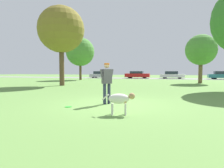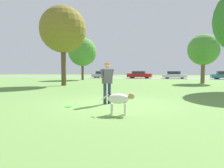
{
  "view_description": "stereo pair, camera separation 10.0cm",
  "coord_description": "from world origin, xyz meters",
  "px_view_note": "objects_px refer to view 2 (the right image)",
  "views": [
    {
      "loc": [
        2.31,
        -7.93,
        1.38
      ],
      "look_at": [
        0.18,
        -0.99,
        0.9
      ],
      "focal_mm": 32.0,
      "sensor_mm": 36.0,
      "label": 1
    },
    {
      "loc": [
        2.4,
        -7.9,
        1.38
      ],
      "look_at": [
        0.18,
        -0.99,
        0.9
      ],
      "focal_mm": 32.0,
      "sensor_mm": 36.0,
      "label": 2
    }
  ],
  "objects_px": {
    "person": "(107,80)",
    "tree_near_left": "(63,30)",
    "parked_car_red": "(139,75)",
    "parked_car_white": "(175,75)",
    "tree_far_right": "(203,50)",
    "tree_far_left": "(82,52)",
    "parked_car_silver": "(102,75)",
    "frisbee": "(69,107)",
    "dog": "(120,99)"
  },
  "relations": [
    {
      "from": "tree_far_right",
      "to": "tree_far_left",
      "type": "bearing_deg",
      "value": 167.3
    },
    {
      "from": "dog",
      "to": "frisbee",
      "type": "relative_size",
      "value": 4.07
    },
    {
      "from": "person",
      "to": "tree_far_left",
      "type": "xyz_separation_m",
      "value": [
        -10.85,
        19.73,
        3.23
      ]
    },
    {
      "from": "dog",
      "to": "tree_far_left",
      "type": "distance_m",
      "value": 24.92
    },
    {
      "from": "tree_near_left",
      "to": "tree_far_right",
      "type": "bearing_deg",
      "value": 29.85
    },
    {
      "from": "frisbee",
      "to": "parked_car_silver",
      "type": "bearing_deg",
      "value": 108.35
    },
    {
      "from": "person",
      "to": "parked_car_white",
      "type": "xyz_separation_m",
      "value": [
        2.46,
        29.08,
        -0.35
      ]
    },
    {
      "from": "person",
      "to": "parked_car_red",
      "type": "distance_m",
      "value": 29.11
    },
    {
      "from": "parked_car_silver",
      "to": "tree_far_left",
      "type": "bearing_deg",
      "value": -86.27
    },
    {
      "from": "tree_far_right",
      "to": "tree_near_left",
      "type": "relative_size",
      "value": 0.73
    },
    {
      "from": "frisbee",
      "to": "tree_far_left",
      "type": "xyz_separation_m",
      "value": [
        -9.69,
        20.88,
        4.22
      ]
    },
    {
      "from": "dog",
      "to": "tree_far_right",
      "type": "bearing_deg",
      "value": 62.9
    },
    {
      "from": "tree_far_right",
      "to": "tree_near_left",
      "type": "height_order",
      "value": "tree_near_left"
    },
    {
      "from": "person",
      "to": "tree_near_left",
      "type": "relative_size",
      "value": 0.23
    },
    {
      "from": "frisbee",
      "to": "tree_far_left",
      "type": "relative_size",
      "value": 0.04
    },
    {
      "from": "dog",
      "to": "parked_car_red",
      "type": "distance_m",
      "value": 31.07
    },
    {
      "from": "tree_far_left",
      "to": "parked_car_white",
      "type": "relative_size",
      "value": 1.5
    },
    {
      "from": "parked_car_silver",
      "to": "parked_car_red",
      "type": "xyz_separation_m",
      "value": [
        7.44,
        -0.17,
        0.03
      ]
    },
    {
      "from": "dog",
      "to": "parked_car_red",
      "type": "xyz_separation_m",
      "value": [
        -4.81,
        30.7,
        0.18
      ]
    },
    {
      "from": "tree_far_left",
      "to": "tree_far_right",
      "type": "bearing_deg",
      "value": -12.7
    },
    {
      "from": "person",
      "to": "tree_far_right",
      "type": "distance_m",
      "value": 17.16
    },
    {
      "from": "tree_near_left",
      "to": "tree_far_left",
      "type": "bearing_deg",
      "value": 107.53
    },
    {
      "from": "tree_far_right",
      "to": "tree_near_left",
      "type": "xyz_separation_m",
      "value": [
        -12.86,
        -7.38,
        1.53
      ]
    },
    {
      "from": "tree_far_right",
      "to": "parked_car_red",
      "type": "distance_m",
      "value": 16.09
    },
    {
      "from": "parked_car_red",
      "to": "parked_car_white",
      "type": "bearing_deg",
      "value": 1.06
    },
    {
      "from": "person",
      "to": "tree_far_right",
      "type": "height_order",
      "value": "tree_far_right"
    },
    {
      "from": "tree_far_left",
      "to": "parked_car_red",
      "type": "distance_m",
      "value": 12.12
    },
    {
      "from": "tree_near_left",
      "to": "parked_car_white",
      "type": "xyz_separation_m",
      "value": [
        9.82,
        20.42,
        -4.53
      ]
    },
    {
      "from": "tree_far_right",
      "to": "tree_near_left",
      "type": "distance_m",
      "value": 14.9
    },
    {
      "from": "tree_near_left",
      "to": "parked_car_white",
      "type": "height_order",
      "value": "tree_near_left"
    },
    {
      "from": "parked_car_red",
      "to": "parked_car_white",
      "type": "height_order",
      "value": "parked_car_red"
    },
    {
      "from": "dog",
      "to": "tree_far_right",
      "type": "distance_m",
      "value": 18.68
    },
    {
      "from": "frisbee",
      "to": "parked_car_white",
      "type": "relative_size",
      "value": 0.06
    },
    {
      "from": "tree_near_left",
      "to": "person",
      "type": "bearing_deg",
      "value": -49.66
    },
    {
      "from": "parked_car_white",
      "to": "tree_far_left",
      "type": "bearing_deg",
      "value": -142.11
    },
    {
      "from": "frisbee",
      "to": "person",
      "type": "bearing_deg",
      "value": 44.75
    },
    {
      "from": "person",
      "to": "tree_far_left",
      "type": "height_order",
      "value": "tree_far_left"
    },
    {
      "from": "frisbee",
      "to": "parked_car_silver",
      "type": "relative_size",
      "value": 0.06
    },
    {
      "from": "tree_far_right",
      "to": "person",
      "type": "bearing_deg",
      "value": -108.92
    },
    {
      "from": "frisbee",
      "to": "dog",
      "type": "bearing_deg",
      "value": -16.93
    },
    {
      "from": "parked_car_silver",
      "to": "parked_car_red",
      "type": "distance_m",
      "value": 7.44
    },
    {
      "from": "parked_car_red",
      "to": "parked_car_silver",
      "type": "bearing_deg",
      "value": 177.74
    },
    {
      "from": "tree_near_left",
      "to": "dog",
      "type": "bearing_deg",
      "value": -51.25
    },
    {
      "from": "person",
      "to": "frisbee",
      "type": "height_order",
      "value": "person"
    },
    {
      "from": "tree_far_left",
      "to": "tree_near_left",
      "type": "height_order",
      "value": "tree_near_left"
    },
    {
      "from": "tree_near_left",
      "to": "parked_car_silver",
      "type": "relative_size",
      "value": 1.84
    },
    {
      "from": "frisbee",
      "to": "parked_car_red",
      "type": "relative_size",
      "value": 0.06
    },
    {
      "from": "person",
      "to": "parked_car_white",
      "type": "bearing_deg",
      "value": 36.23
    },
    {
      "from": "tree_near_left",
      "to": "parked_car_red",
      "type": "xyz_separation_m",
      "value": [
        3.61,
        20.2,
        -4.51
      ]
    },
    {
      "from": "tree_far_right",
      "to": "parked_car_red",
      "type": "relative_size",
      "value": 1.19
    }
  ]
}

